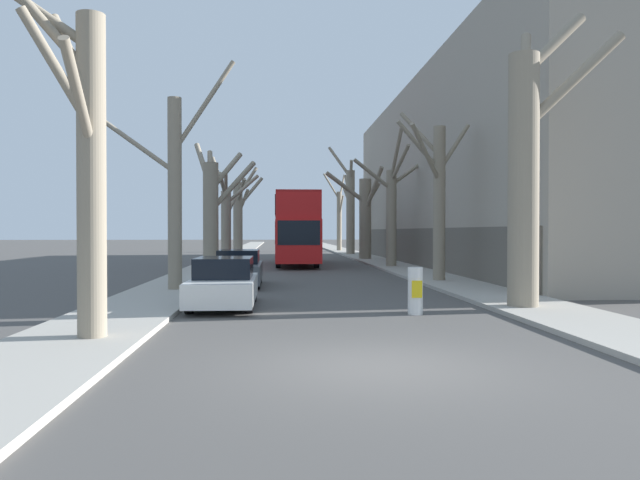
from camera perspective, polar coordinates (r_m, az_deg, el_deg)
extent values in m
plane|color=#4C4947|center=(9.85, 5.38, -11.50)|extent=(300.00, 300.00, 0.00)
cube|color=#A39E93|center=(59.65, -7.56, -1.18)|extent=(2.56, 120.00, 0.12)
cube|color=#A39E93|center=(59.93, 2.68, -1.16)|extent=(2.56, 120.00, 0.12)
cube|color=#9E9384|center=(40.90, 14.96, 5.78)|extent=(10.00, 40.48, 11.36)
cube|color=#5E584F|center=(39.42, 8.02, -0.62)|extent=(0.12, 39.67, 2.27)
cylinder|color=gray|center=(12.45, -20.16, 5.24)|extent=(0.53, 0.53, 6.14)
cylinder|color=gray|center=(12.59, -22.92, 14.15)|extent=(1.25, 0.91, 2.06)
cylinder|color=gray|center=(11.91, -21.22, 12.14)|extent=(0.20, 1.66, 1.71)
cylinder|color=gray|center=(13.20, -25.32, 19.10)|extent=(2.34, 0.70, 2.67)
cylinder|color=gray|center=(13.16, -21.71, 15.22)|extent=(1.06, 0.69, 1.77)
cylinder|color=gray|center=(13.79, -25.43, 19.10)|extent=(2.76, 0.75, 1.99)
cylinder|color=gray|center=(21.97, -13.14, 4.01)|extent=(0.48, 0.48, 6.68)
cylinder|color=gray|center=(22.88, -16.41, 8.35)|extent=(2.91, 1.18, 2.10)
cylinder|color=gray|center=(23.09, -13.27, 10.54)|extent=(0.54, 1.73, 1.16)
cylinder|color=gray|center=(22.28, -10.55, 11.99)|extent=(2.14, 0.29, 3.18)
cylinder|color=gray|center=(32.46, -9.96, 2.04)|extent=(0.79, 0.79, 5.62)
cylinder|color=gray|center=(33.72, -10.00, 6.14)|extent=(0.57, 2.45, 2.57)
cylinder|color=gray|center=(33.64, -10.60, 6.69)|extent=(1.28, 2.24, 2.65)
cylinder|color=gray|center=(33.37, -8.61, 6.20)|extent=(1.74, 1.99, 2.24)
cylinder|color=gray|center=(33.07, -7.99, 4.89)|extent=(2.47, 1.60, 2.80)
cylinder|color=gray|center=(42.42, -8.58, 1.19)|extent=(0.67, 0.67, 4.81)
cylinder|color=gray|center=(43.31, -8.22, 2.92)|extent=(0.68, 1.96, 1.44)
cylinder|color=gray|center=(41.41, -8.85, 4.81)|extent=(0.44, 2.40, 1.79)
cylinder|color=gray|center=(43.11, -7.13, 4.61)|extent=(2.34, 1.62, 2.18)
cylinder|color=gray|center=(43.71, -9.20, 5.80)|extent=(1.39, 2.43, 2.90)
cylinder|color=gray|center=(41.91, -8.60, 4.88)|extent=(0.34, 1.43, 1.81)
cylinder|color=gray|center=(52.84, -7.52, 1.89)|extent=(0.78, 0.78, 6.24)
cylinder|color=gray|center=(53.32, -7.19, 4.55)|extent=(0.92, 1.14, 1.87)
cylinder|color=gray|center=(53.30, -6.67, 5.29)|extent=(1.85, 1.05, 2.63)
cylinder|color=gray|center=(51.77, -7.24, 4.51)|extent=(0.96, 2.53, 1.94)
cylinder|color=gray|center=(53.23, -6.42, 4.32)|extent=(2.30, 1.05, 2.71)
cylinder|color=gray|center=(53.26, -7.06, 3.43)|extent=(1.17, 1.17, 2.33)
cylinder|color=gray|center=(17.37, 18.10, 5.01)|extent=(0.80, 0.80, 6.77)
cylinder|color=gray|center=(18.57, 20.54, 16.38)|extent=(2.04, 0.77, 1.86)
cylinder|color=gray|center=(18.67, 18.23, 13.89)|extent=(1.05, 1.91, 2.96)
cylinder|color=gray|center=(18.29, 22.08, 13.31)|extent=(2.83, 0.29, 2.68)
cylinder|color=gray|center=(25.86, 10.85, 3.19)|extent=(0.50, 0.50, 6.38)
cylinder|color=gray|center=(26.45, 9.13, 9.54)|extent=(1.59, 1.17, 2.00)
cylinder|color=gray|center=(26.16, 12.13, 8.25)|extent=(1.33, 0.30, 1.95)
cylinder|color=gray|center=(25.68, 9.02, 8.48)|extent=(1.94, 0.57, 2.04)
cylinder|color=gray|center=(25.07, 9.68, 7.78)|extent=(1.69, 1.80, 2.20)
cylinder|color=gray|center=(35.99, 6.54, 1.91)|extent=(0.60, 0.60, 5.61)
cylinder|color=gray|center=(35.55, 4.87, 5.98)|extent=(2.42, 1.02, 1.76)
cylinder|color=gray|center=(35.34, 7.01, 7.96)|extent=(0.46, 2.10, 2.84)
cylinder|color=gray|center=(36.64, 8.04, 6.11)|extent=(2.22, 0.86, 1.63)
cylinder|color=gray|center=(35.21, 7.30, 6.94)|extent=(0.79, 2.27, 1.95)
cylinder|color=gray|center=(45.63, 4.15, 1.88)|extent=(0.88, 0.88, 5.93)
cylinder|color=gray|center=(44.81, 4.90, 4.61)|extent=(1.27, 2.32, 3.22)
cylinder|color=gray|center=(45.62, 4.78, 4.15)|extent=(1.30, 0.67, 1.86)
cylinder|color=gray|center=(45.15, 2.40, 4.80)|extent=(3.15, 1.14, 2.30)
cylinder|color=gray|center=(55.32, 2.81, 2.50)|extent=(0.75, 0.75, 7.50)
cylinder|color=gray|center=(56.19, 2.44, 4.16)|extent=(0.83, 1.93, 2.20)
cylinder|color=gray|center=(55.09, 2.85, 6.26)|extent=(0.30, 1.15, 2.02)
cylinder|color=gray|center=(56.04, 1.82, 7.11)|extent=(2.13, 1.35, 2.93)
cylinder|color=gray|center=(56.43, 2.57, 4.89)|extent=(0.52, 2.25, 2.31)
cylinder|color=gray|center=(65.42, 1.77, 1.70)|extent=(0.52, 0.52, 6.27)
cylinder|color=gray|center=(66.30, 2.00, 4.81)|extent=(0.90, 1.60, 2.90)
cylinder|color=gray|center=(65.20, 1.06, 4.90)|extent=(1.88, 0.82, 2.74)
cylinder|color=gray|center=(64.96, 1.94, 3.11)|extent=(0.50, 1.24, 2.24)
cube|color=red|center=(39.30, -2.25, 0.01)|extent=(2.54, 11.89, 2.42)
cube|color=red|center=(39.32, -2.25, 2.84)|extent=(2.49, 11.65, 1.46)
cube|color=#B11515|center=(39.36, -2.25, 3.99)|extent=(2.49, 11.65, 0.12)
cube|color=black|center=(39.30, -2.25, 0.68)|extent=(2.57, 10.46, 1.26)
cube|color=black|center=(39.33, -2.25, 2.95)|extent=(2.57, 10.46, 1.11)
cube|color=black|center=(33.38, -1.95, 0.66)|extent=(2.28, 0.06, 1.32)
cylinder|color=black|center=(35.75, -3.84, -1.76)|extent=(0.30, 1.02, 1.02)
cylinder|color=black|center=(35.82, -0.32, -1.76)|extent=(0.30, 1.02, 1.02)
cylinder|color=black|center=(42.64, -3.85, -1.35)|extent=(0.30, 1.02, 1.02)
cylinder|color=black|center=(42.70, -0.90, -1.35)|extent=(0.30, 1.02, 1.02)
cube|color=silver|center=(17.48, -8.80, -4.48)|extent=(1.74, 4.41, 0.63)
cube|color=black|center=(17.70, -8.73, -2.49)|extent=(1.53, 2.29, 0.56)
cylinder|color=black|center=(16.28, -11.87, -5.47)|extent=(0.20, 0.65, 0.65)
cylinder|color=black|center=(16.14, -6.51, -5.51)|extent=(0.20, 0.65, 0.65)
cylinder|color=black|center=(18.89, -10.76, -4.60)|extent=(0.20, 0.65, 0.65)
cylinder|color=black|center=(18.77, -6.14, -4.63)|extent=(0.20, 0.65, 0.65)
cube|color=#4C5156|center=(24.04, -7.47, -2.96)|extent=(1.73, 4.48, 0.70)
cube|color=black|center=(24.27, -7.43, -1.50)|extent=(1.52, 2.33, 0.51)
cylinder|color=black|center=(22.78, -9.58, -3.72)|extent=(0.20, 0.62, 0.62)
cylinder|color=black|center=(22.68, -5.77, -3.73)|extent=(0.20, 0.62, 0.62)
cylinder|color=black|center=(25.45, -8.98, -3.24)|extent=(0.20, 0.62, 0.62)
cylinder|color=black|center=(25.36, -5.57, -3.25)|extent=(0.20, 0.62, 0.62)
cylinder|color=white|center=(15.94, 8.71, -4.62)|extent=(0.38, 0.38, 1.19)
cube|color=yellow|center=(15.74, 8.86, -4.47)|extent=(0.26, 0.01, 0.43)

